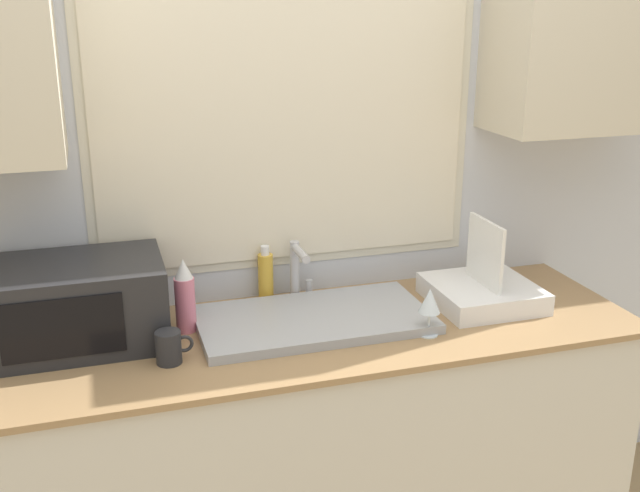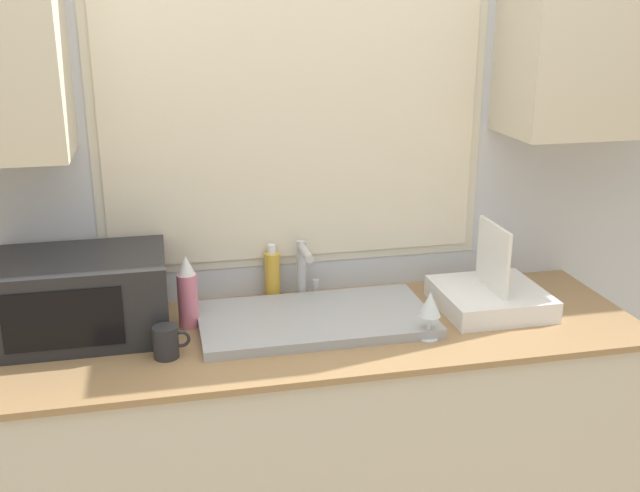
% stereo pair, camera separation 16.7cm
% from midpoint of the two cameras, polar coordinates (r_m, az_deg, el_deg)
% --- Properties ---
extents(countertop, '(2.05, 0.66, 0.91)m').
position_cam_midpoint_polar(countertop, '(2.57, -2.33, -15.63)').
color(countertop, beige).
rests_on(countertop, ground_plane).
extents(wall_back, '(6.00, 0.38, 2.60)m').
position_cam_midpoint_polar(wall_back, '(2.47, -4.44, 7.02)').
color(wall_back, silver).
rests_on(wall_back, ground_plane).
extents(sink_basin, '(0.73, 0.39, 0.03)m').
position_cam_midpoint_polar(sink_basin, '(2.37, -2.51, -5.63)').
color(sink_basin, '#9EA0A5').
rests_on(sink_basin, countertop).
extents(faucet, '(0.08, 0.16, 0.20)m').
position_cam_midpoint_polar(faucet, '(2.51, -3.61, -1.61)').
color(faucet, '#B7B7BC').
rests_on(faucet, countertop).
extents(microwave, '(0.50, 0.35, 0.25)m').
position_cam_midpoint_polar(microwave, '(2.34, -20.00, -4.17)').
color(microwave, '#232326').
rests_on(microwave, countertop).
extents(dish_rack, '(0.34, 0.33, 0.29)m').
position_cam_midpoint_polar(dish_rack, '(2.55, 10.45, -3.39)').
color(dish_rack, white).
rests_on(dish_rack, countertop).
extents(spray_bottle, '(0.06, 0.06, 0.23)m').
position_cam_midpoint_polar(spray_bottle, '(2.33, -12.29, -3.84)').
color(spray_bottle, '#D8728C').
rests_on(spray_bottle, countertop).
extents(soap_bottle, '(0.05, 0.05, 0.19)m').
position_cam_midpoint_polar(soap_bottle, '(2.54, -6.05, -2.28)').
color(soap_bottle, gold).
rests_on(soap_bottle, countertop).
extents(mug_near_sink, '(0.11, 0.07, 0.10)m').
position_cam_midpoint_polar(mug_near_sink, '(2.17, -13.60, -7.54)').
color(mug_near_sink, '#262628').
rests_on(mug_near_sink, countertop).
extents(wine_glass, '(0.07, 0.07, 0.15)m').
position_cam_midpoint_polar(wine_glass, '(2.27, 6.27, -4.31)').
color(wine_glass, silver).
rests_on(wine_glass, countertop).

